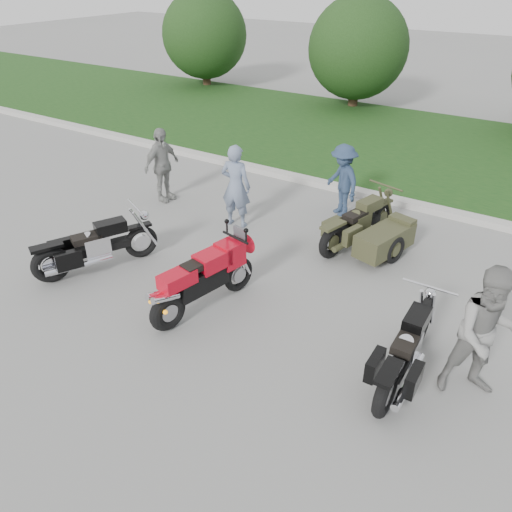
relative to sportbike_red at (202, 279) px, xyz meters
The scene contains 13 objects.
ground 0.67m from the sportbike_red, 96.93° to the right, with size 80.00×80.00×0.00m, color gray.
curb 5.72m from the sportbike_red, 90.37° to the left, with size 60.00×0.30×0.15m, color #BAB7AF.
grass_strip 9.86m from the sportbike_red, 90.21° to the left, with size 60.00×8.00×0.14m, color #2E541D.
tree_far_left 16.66m from the sportbike_red, 127.25° to the left, with size 3.60×3.60×4.00m.
tree_mid_left 13.64m from the sportbike_red, 102.96° to the left, with size 3.60×3.60×4.00m.
sportbike_red is the anchor object (origin of this frame).
cruiser_left 2.43m from the sportbike_red, behind, with size 1.15×2.15×0.89m.
cruiser_right 3.25m from the sportbike_red, ahead, with size 0.38×2.23×0.86m.
cruiser_sidecar 3.61m from the sportbike_red, 63.47° to the left, with size 1.44×2.23×0.87m.
person_stripe 3.09m from the sportbike_red, 114.45° to the left, with size 0.65×0.43×1.78m, color gray.
person_grey 4.15m from the sportbike_red, ahead, with size 0.92×0.71×1.88m, color gray.
person_denim 4.53m from the sportbike_red, 85.22° to the left, with size 1.03×0.59×1.60m, color navy.
person_back 4.56m from the sportbike_red, 139.44° to the left, with size 1.01×0.42×1.73m, color gray.
Camera 1 is at (4.32, -4.80, 4.94)m, focal length 35.00 mm.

